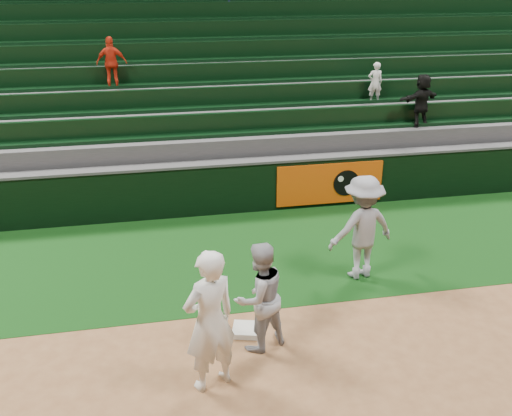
{
  "coord_description": "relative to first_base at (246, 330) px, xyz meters",
  "views": [
    {
      "loc": [
        -1.16,
        -7.14,
        5.44
      ],
      "look_at": [
        0.67,
        2.3,
        1.3
      ],
      "focal_mm": 40.0,
      "sensor_mm": 36.0,
      "label": 1
    }
  ],
  "objects": [
    {
      "name": "ground",
      "position": [
        -0.13,
        -0.35,
        -0.05
      ],
      "size": [
        70.0,
        70.0,
        0.0
      ],
      "primitive_type": "plane",
      "color": "brown",
      "rests_on": "ground"
    },
    {
      "name": "foul_grass",
      "position": [
        -0.13,
        2.65,
        -0.04
      ],
      "size": [
        36.0,
        4.2,
        0.01
      ],
      "primitive_type": "cube",
      "color": "black",
      "rests_on": "ground"
    },
    {
      "name": "first_base",
      "position": [
        0.0,
        0.0,
        0.0
      ],
      "size": [
        0.51,
        0.51,
        0.09
      ],
      "primitive_type": "cube",
      "rotation": [
        0.0,
        0.0,
        -0.27
      ],
      "color": "silver",
      "rests_on": "ground"
    },
    {
      "name": "first_baseman",
      "position": [
        -0.68,
        -1.11,
        1.01
      ],
      "size": [
        0.91,
        0.77,
        2.11
      ],
      "primitive_type": "imported",
      "rotation": [
        0.0,
        0.0,
        3.56
      ],
      "color": "white",
      "rests_on": "ground"
    },
    {
      "name": "baserunner",
      "position": [
        0.15,
        -0.38,
        0.83
      ],
      "size": [
        1.05,
        0.95,
        1.75
      ],
      "primitive_type": "imported",
      "rotation": [
        0.0,
        0.0,
        3.56
      ],
      "color": "#A5A7AF",
      "rests_on": "ground"
    },
    {
      "name": "base_coach",
      "position": [
        2.41,
        1.37,
        0.95
      ],
      "size": [
        1.4,
        0.96,
        1.99
      ],
      "primitive_type": "imported",
      "rotation": [
        0.0,
        0.0,
        3.33
      ],
      "color": "gray",
      "rests_on": "foul_grass"
    },
    {
      "name": "field_wall",
      "position": [
        -0.1,
        4.85,
        0.59
      ],
      "size": [
        36.0,
        0.45,
        1.25
      ],
      "color": "black",
      "rests_on": "ground"
    },
    {
      "name": "stadium_seating",
      "position": [
        -0.12,
        8.62,
        1.65
      ],
      "size": [
        36.0,
        5.95,
        5.63
      ],
      "color": "#3A393C",
      "rests_on": "ground"
    }
  ]
}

